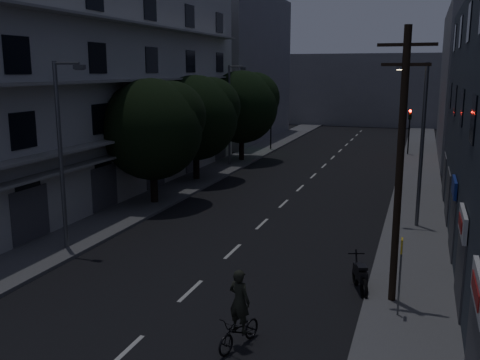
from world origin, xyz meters
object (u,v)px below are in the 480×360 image
Objects in this scene: utility_pole at (400,162)px; cyclist at (239,321)px; motorcycle at (360,277)px; bus_stop_sign at (401,263)px.

cyclist is (-3.95, -4.41, -4.08)m from utility_pole.
utility_pole is at bearing -51.76° from motorcycle.
cyclist is (-4.19, -3.27, -1.10)m from bus_stop_sign.
utility_pole is at bearing 65.63° from cyclist.
cyclist is at bearing -137.72° from motorcycle.
bus_stop_sign reaches higher than cyclist.
bus_stop_sign is 1.08× the size of cyclist.
utility_pole is 4.43× the size of motorcycle.
bus_stop_sign is at bearing -72.56° from motorcycle.
utility_pole is 3.56× the size of bus_stop_sign.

